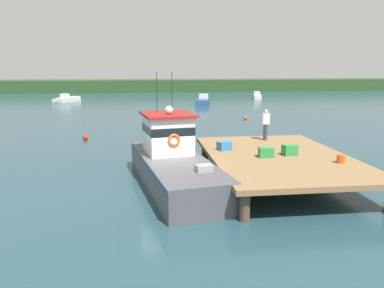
% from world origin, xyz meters
% --- Properties ---
extents(ground_plane, '(200.00, 200.00, 0.00)m').
position_xyz_m(ground_plane, '(0.00, 0.00, 0.00)').
color(ground_plane, '#23424C').
extents(dock, '(6.00, 9.00, 1.20)m').
position_xyz_m(dock, '(4.80, 0.00, 1.07)').
color(dock, '#4C3D2D').
rests_on(dock, ground).
extents(main_fishing_boat, '(3.90, 9.97, 4.80)m').
position_xyz_m(main_fishing_boat, '(0.10, 0.40, 1.01)').
color(main_fishing_boat, '#4C4C51').
rests_on(main_fishing_boat, ground).
extents(crate_single_far, '(0.65, 0.51, 0.46)m').
position_xyz_m(crate_single_far, '(5.29, -0.12, 1.43)').
color(crate_single_far, '#2D8442').
rests_on(crate_single_far, dock).
extents(crate_stack_mid_dock, '(0.72, 0.63, 0.40)m').
position_xyz_m(crate_stack_mid_dock, '(2.65, 1.25, 1.40)').
color(crate_stack_mid_dock, '#3370B2').
rests_on(crate_stack_mid_dock, dock).
extents(crate_stack_near_edge, '(0.63, 0.48, 0.43)m').
position_xyz_m(crate_stack_near_edge, '(4.13, -0.35, 1.41)').
color(crate_stack_near_edge, '#2D8442').
rests_on(crate_stack_near_edge, dock).
extents(bait_bucket, '(0.32, 0.32, 0.34)m').
position_xyz_m(bait_bucket, '(6.82, -1.68, 1.37)').
color(bait_bucket, '#E04C19').
rests_on(bait_bucket, dock).
extents(deckhand_by_the_boat, '(0.36, 0.22, 1.63)m').
position_xyz_m(deckhand_by_the_boat, '(5.30, 3.29, 2.06)').
color(deckhand_by_the_boat, '#383842').
rests_on(deckhand_by_the_boat, dock).
extents(moored_boat_off_the_point, '(2.56, 5.72, 1.43)m').
position_xyz_m(moored_boat_off_the_point, '(6.75, 33.45, 0.49)').
color(moored_boat_off_the_point, '#285184').
rests_on(moored_boat_off_the_point, ground).
extents(moored_boat_near_channel, '(1.82, 4.40, 1.10)m').
position_xyz_m(moored_boat_near_channel, '(16.89, 42.35, 0.38)').
color(moored_boat_near_channel, white).
rests_on(moored_boat_near_channel, ground).
extents(moored_boat_far_left, '(3.37, 4.55, 1.22)m').
position_xyz_m(moored_boat_far_left, '(-12.22, 40.01, 0.42)').
color(moored_boat_far_left, silver).
rests_on(moored_boat_far_left, ground).
extents(mooring_buoy_inshore, '(0.40, 0.40, 0.40)m').
position_xyz_m(mooring_buoy_inshore, '(-5.17, 10.65, 0.20)').
color(mooring_buoy_inshore, red).
rests_on(mooring_buoy_inshore, ground).
extents(mooring_buoy_channel_marker, '(0.34, 0.34, 0.34)m').
position_xyz_m(mooring_buoy_channel_marker, '(8.65, 19.27, 0.17)').
color(mooring_buoy_channel_marker, '#EA5B19').
rests_on(mooring_buoy_channel_marker, ground).
extents(far_shoreline, '(120.00, 8.00, 2.40)m').
position_xyz_m(far_shoreline, '(0.00, 62.00, 1.20)').
color(far_shoreline, '#284723').
rests_on(far_shoreline, ground).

